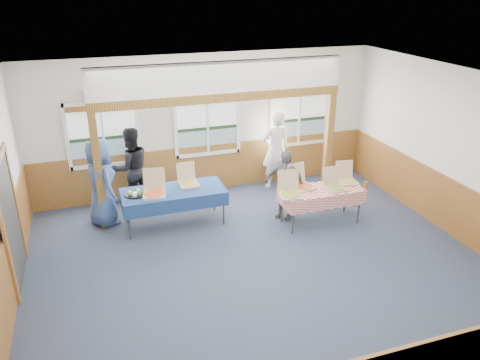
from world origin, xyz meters
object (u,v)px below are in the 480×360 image
Objects in this scene: table_left at (173,192)px; woman_black at (131,168)px; person_grey at (285,184)px; table_right at (321,192)px; woman_white at (275,150)px; man_blue at (101,183)px.

woman_black reaches higher than table_left.
woman_black is at bearing -162.78° from person_grey.
table_right is 2.03m from woman_white.
woman_white is at bearing 21.14° from table_left.
woman_black is (-3.55, 2.01, 0.21)m from table_right.
woman_white reaches higher than man_blue.
woman_white is at bearing -103.25° from man_blue.
table_right is 4.44m from man_blue.
woman_white reaches higher than person_grey.
table_left is 1.15× the size of man_blue.
man_blue reaches higher than person_grey.
table_left is at bearing 107.51° from woman_black.
table_left is at bearing -131.47° from man_blue.
table_left is 2.90m from woman_white.
woman_black is (-0.69, 1.12, 0.20)m from table_left.
man_blue is at bearing -149.18° from person_grey.
person_grey is at bearing 138.56° from woman_black.
table_right is at bearing -130.25° from man_blue.
table_right is at bearing 91.28° from woman_white.
person_grey is (3.62, -0.87, -0.17)m from man_blue.
woman_black is 3.32m from person_grey.
woman_white is at bearing 165.66° from woman_black.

